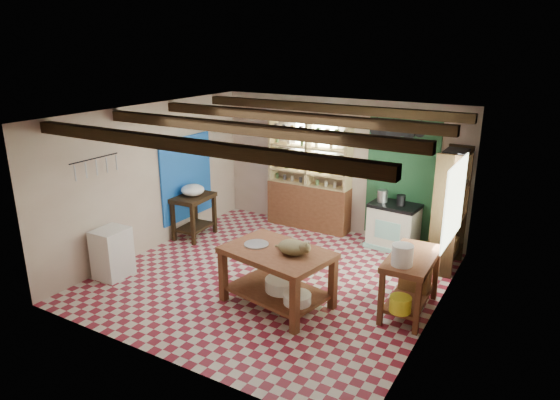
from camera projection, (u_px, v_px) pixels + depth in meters
The scene contains 30 objects.
floor at pixel (272, 278), 7.99m from camera, with size 5.00×5.00×0.02m, color maroon.
ceiling at pixel (271, 114), 7.19m from camera, with size 5.00×5.00×0.02m, color #46464B.
wall_back at pixel (339, 166), 9.64m from camera, with size 5.00×0.04×2.60m, color beige.
wall_front at pixel (155, 259), 5.54m from camera, with size 5.00×0.04×2.60m, color beige.
wall_left at pixel (151, 178), 8.80m from camera, with size 0.04×5.00×2.60m, color beige.
wall_right at pixel (438, 230), 6.38m from camera, with size 0.04×5.00×2.60m, color beige.
ceiling_beams at pixel (271, 123), 7.23m from camera, with size 5.00×3.80×0.15m, color black.
blue_wall_patch at pixel (187, 178), 9.58m from camera, with size 0.04×1.40×1.60m, color blue.
green_wall_patch at pixel (402, 177), 9.03m from camera, with size 1.30×0.04×2.30m, color #1F4E2C.
window_back at pixel (316, 143), 9.74m from camera, with size 0.90×0.02×0.80m, color silver.
window_right at pixel (455, 202), 7.18m from camera, with size 0.02×1.30×1.20m, color silver.
utensil_rail at pixel (95, 166), 7.63m from camera, with size 0.06×0.90×0.28m, color black.
pot_rack at pixel (398, 130), 8.40m from camera, with size 0.86×0.12×0.36m, color black.
shelving_unit at pixel (309, 175), 9.81m from camera, with size 1.70×0.34×2.20m, color tan.
tall_rack at pixel (450, 210), 8.06m from camera, with size 0.40×0.86×2.00m, color black.
work_table at pixel (277, 277), 7.06m from camera, with size 1.47×0.98×0.83m, color brown.
stove at pixel (394, 226), 9.01m from camera, with size 0.85×0.57×0.83m, color beige.
prep_table at pixel (194, 216), 9.53m from camera, with size 0.56×0.81×0.82m, color black.
white_cabinet at pixel (112, 253), 7.91m from camera, with size 0.44×0.53×0.80m, color white.
right_counter at pixel (410, 284), 6.87m from camera, with size 0.59×1.17×0.84m, color brown.
cat at pixel (293, 247), 6.78m from camera, with size 0.44×0.34×0.20m, color olive.
steel_tray at pixel (256, 244), 7.11m from camera, with size 0.35×0.35×0.02m, color #AEAFB7.
basin_large at pixel (282, 284), 7.09m from camera, with size 0.49×0.49×0.17m, color white.
basin_small at pixel (297, 298), 6.74m from camera, with size 0.38×0.38×0.13m, color white.
kettle_left at pixel (383, 196), 8.99m from camera, with size 0.19×0.19×0.22m, color #AEAFB7.
kettle_right at pixel (401, 200), 8.80m from camera, with size 0.15×0.15×0.19m, color black.
enamel_bowl at pixel (193, 190), 9.37m from camera, with size 0.44×0.44×0.22m, color white.
white_bucket at pixel (402, 255), 6.43m from camera, with size 0.28×0.28×0.28m, color white.
wicker_basket at pixel (415, 279), 7.13m from camera, with size 0.40×0.32×0.28m, color olive.
yellow_tub at pixel (400, 304), 6.52m from camera, with size 0.29×0.29×0.21m, color yellow.
Camera 1 is at (3.77, -6.17, 3.61)m, focal length 32.00 mm.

